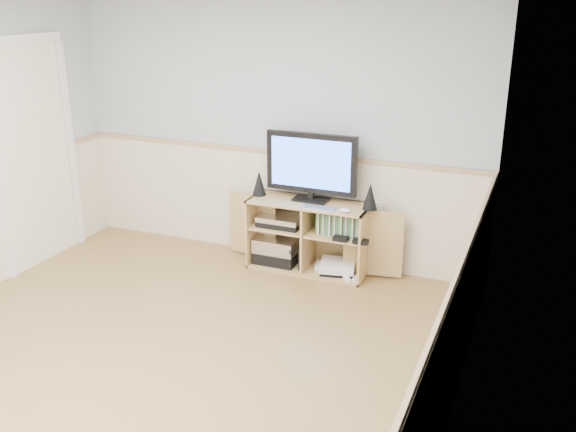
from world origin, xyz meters
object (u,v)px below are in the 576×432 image
object	(u,v)px
media_cabinet	(311,233)
game_consoles	(337,267)
monitor	(311,165)
keyboard	(318,208)

from	to	relation	value
media_cabinet	game_consoles	distance (m)	0.39
monitor	game_consoles	world-z (taller)	monitor
keyboard	game_consoles	xyz separation A→B (m)	(0.14, 0.13, -0.59)
media_cabinet	game_consoles	bearing A→B (deg)	-12.69
media_cabinet	game_consoles	xyz separation A→B (m)	(0.28, -0.06, -0.26)
keyboard	game_consoles	distance (m)	0.62
media_cabinet	monitor	bearing A→B (deg)	-90.00
media_cabinet	monitor	xyz separation A→B (m)	(-0.00, -0.00, 0.65)
media_cabinet	monitor	distance (m)	0.65
monitor	game_consoles	distance (m)	0.96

